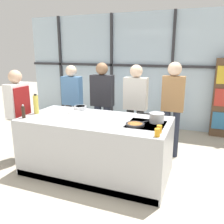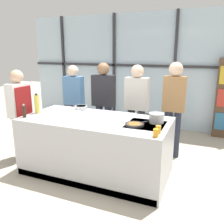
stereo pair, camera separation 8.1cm
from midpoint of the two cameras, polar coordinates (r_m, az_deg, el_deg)
name	(u,v)px [view 2 (the right image)]	position (r m, az deg, el deg)	size (l,w,h in m)	color
ground_plane	(96,171)	(3.96, -3.22, -14.06)	(18.00, 18.00, 0.00)	#BCB29E
back_window_wall	(143,71)	(6.06, 7.89, 9.73)	(6.40, 0.10, 2.80)	silver
demo_island	(96,146)	(3.77, -3.31, -8.10)	(2.26, 1.09, 0.89)	#B7BABF
chef	(20,110)	(4.40, -20.72, 0.48)	(0.23, 0.42, 1.59)	black
spectator_far_left	(74,99)	(4.99, -8.68, 3.13)	(0.41, 0.23, 1.62)	#47382D
spectator_center_left	(104,100)	(4.68, -1.55, 2.91)	(0.44, 0.24, 1.68)	#232838
spectator_center_right	(137,104)	(4.45, 6.44, 2.04)	(0.43, 0.23, 1.65)	black
spectator_far_right	(174,103)	(4.31, 15.15, 2.08)	(0.38, 0.24, 1.71)	#232838
frying_pan	(135,124)	(3.28, 6.26, -3.00)	(0.33, 0.42, 0.03)	#232326
saucepan	(156,118)	(3.44, 11.30, -1.38)	(0.40, 0.22, 0.14)	silver
white_plate	(75,112)	(4.01, -8.44, 0.00)	(0.22, 0.22, 0.01)	white
mixing_bowl	(81,108)	(4.18, -6.87, 1.08)	(0.22, 0.22, 0.07)	silver
oil_bottle	(37,104)	(4.07, -17.06, 1.87)	(0.08, 0.08, 0.33)	#E0CC4C
pepper_grinder	(24,111)	(3.88, -19.82, 0.17)	(0.05, 0.05, 0.21)	#332319
juice_glass_near	(156,133)	(2.89, 11.30, -4.96)	(0.07, 0.07, 0.10)	orange
juice_glass_far	(158,129)	(3.02, 11.83, -4.13)	(0.07, 0.07, 0.10)	orange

